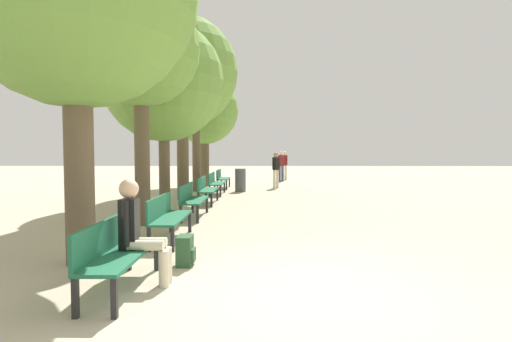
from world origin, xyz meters
TOP-DOWN VIEW (x-y plane):
  - ground_plane at (0.00, 0.00)m, footprint 80.00×80.00m
  - bench_row_0 at (-2.23, 0.10)m, footprint 0.48×1.71m
  - bench_row_1 at (-2.23, 2.73)m, footprint 0.48×1.71m
  - bench_row_2 at (-2.23, 5.37)m, footprint 0.48×1.71m
  - bench_row_3 at (-2.23, 8.00)m, footprint 0.48×1.71m
  - bench_row_4 at (-2.23, 10.63)m, footprint 0.48×1.71m
  - bench_row_5 at (-2.23, 13.26)m, footprint 0.48×1.71m
  - tree_row_1 at (-3.15, 4.35)m, footprint 2.63×2.63m
  - tree_row_2 at (-3.15, 6.42)m, footprint 3.32×3.32m
  - tree_row_3 at (-3.15, 9.07)m, footprint 3.79×3.79m
  - tree_row_4 at (-3.15, 11.92)m, footprint 3.04×3.04m
  - tree_row_5 at (-3.15, 14.35)m, footprint 3.23×3.23m
  - person_seated at (-2.00, 0.30)m, footprint 0.63×0.36m
  - backpack at (-1.59, 1.15)m, footprint 0.25×0.33m
  - pedestrian_near at (0.91, 18.55)m, footprint 0.34×0.26m
  - pedestrian_mid at (0.65, 17.42)m, footprint 0.34×0.30m
  - pedestrian_far at (0.21, 13.43)m, footprint 0.33×0.29m
  - trash_bin at (-1.32, 11.81)m, footprint 0.44×0.44m

SIDE VIEW (x-z plane):
  - ground_plane at x=0.00m, z-range 0.00..0.00m
  - backpack at x=-1.59m, z-range 0.00..0.43m
  - trash_bin at x=-1.32m, z-range 0.00..0.95m
  - bench_row_0 at x=-2.23m, z-range 0.08..0.92m
  - bench_row_1 at x=-2.23m, z-range 0.08..0.92m
  - bench_row_2 at x=-2.23m, z-range 0.08..0.92m
  - bench_row_3 at x=-2.23m, z-range 0.08..0.92m
  - bench_row_4 at x=-2.23m, z-range 0.08..0.92m
  - bench_row_5 at x=-2.23m, z-range 0.08..0.92m
  - person_seated at x=-2.00m, z-range 0.04..1.36m
  - pedestrian_far at x=0.21m, z-range 0.12..1.74m
  - pedestrian_near at x=0.91m, z-range 0.12..1.78m
  - pedestrian_mid at x=0.65m, z-range 0.12..1.80m
  - tree_row_5 at x=-3.15m, z-range 0.96..6.18m
  - tree_row_2 at x=-3.15m, z-range 0.95..6.20m
  - tree_row_1 at x=-3.15m, z-range 1.28..6.57m
  - tree_row_3 at x=-3.15m, z-range 1.21..7.47m
  - tree_row_4 at x=-3.15m, z-range 1.39..7.28m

